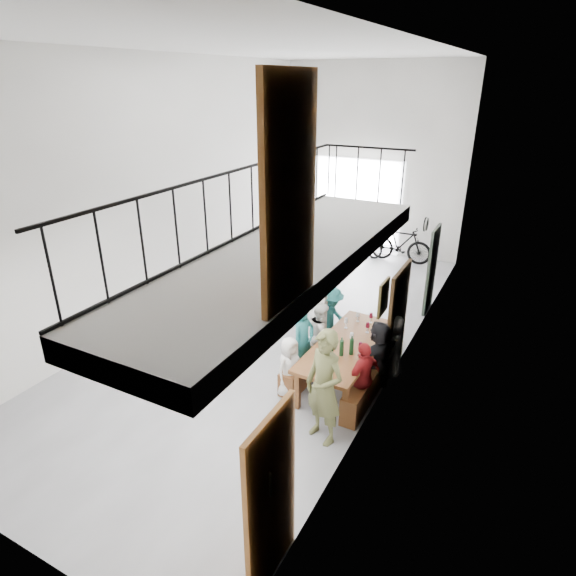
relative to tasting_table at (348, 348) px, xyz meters
The scene contains 24 objects.
floor 2.52m from the tasting_table, 151.05° to the left, with size 12.00×12.00×0.00m, color slate.
room_walls 3.73m from the tasting_table, 151.05° to the left, with size 12.00×12.00×12.00m.
gateway_portal 7.57m from the tasting_table, 109.47° to the left, with size 2.80×0.08×2.80m, color white.
right_wall_decor 1.38m from the tasting_table, 49.93° to the right, with size 0.07×8.28×5.07m.
balcony 2.99m from the tasting_table, 93.94° to the right, with size 1.52×5.62×4.00m.
tasting_table is the anchor object (origin of this frame).
bench_inner 0.84m from the tasting_table, behind, with size 0.30×1.89×0.43m, color brown.
bench_wall 0.66m from the tasting_table, 11.43° to the right, with size 0.27×2.11×0.49m, color brown.
tableware 0.24m from the tasting_table, 95.99° to the right, with size 0.60×1.88×0.35m.
side_bench 5.56m from the tasting_table, 146.32° to the left, with size 0.39×1.77×0.50m, color brown.
oak_barrel 7.62m from the tasting_table, 124.81° to the left, with size 0.60×0.60×0.88m.
serving_counter 7.84m from the tasting_table, 119.53° to the left, with size 1.77×0.49×0.93m, color #31200F.
counter_bottles 7.83m from the tasting_table, 119.59° to the left, with size 1.53×0.15×0.28m.
guest_left_a 1.09m from the tasting_table, 133.60° to the right, with size 0.54×0.35×1.10m, color white.
guest_left_b 0.82m from the tasting_table, behind, with size 0.50×0.33×1.38m, color #227073.
guest_left_c 0.78m from the tasting_table, 150.34° to the left, with size 0.60×0.47×1.24m, color white.
guest_left_d 1.21m from the tasting_table, 127.07° to the left, with size 0.85×0.49×1.32m, color #227073.
guest_right_a 0.79m from the tasting_table, 50.58° to the right, with size 0.73×0.30×1.25m, color maroon.
guest_right_b 0.52m from the tasting_table, ahead, with size 1.21×0.38×1.30m, color black.
guest_right_c 0.89m from the tasting_table, 45.32° to the left, with size 0.58×0.38×1.19m, color white.
host_standing 1.53m from the tasting_table, 82.23° to the right, with size 0.66×0.43×1.81m, color brown.
potted_plant 1.92m from the tasting_table, 79.57° to the left, with size 0.40×0.35×0.45m, color #1E4D19.
bicycle_near 7.02m from the tasting_table, 108.56° to the left, with size 0.64×1.83×0.96m, color black.
bicycle_far 6.60m from the tasting_table, 97.72° to the left, with size 0.51×1.81×1.09m, color black.
Camera 1 is at (4.54, -8.03, 4.99)m, focal length 30.00 mm.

